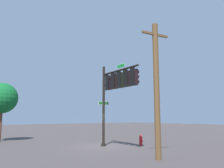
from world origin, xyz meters
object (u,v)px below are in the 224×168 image
at_px(utility_pole, 157,87).
at_px(fire_hydrant, 141,140).
at_px(signal_pole_assembly, 117,86).
at_px(tree_near, 2,98).

xyz_separation_m(utility_pole, fire_hydrant, (-5.12, 3.78, -3.43)).
distance_m(signal_pole_assembly, utility_pole, 4.89).
bearing_deg(fire_hydrant, utility_pole, -36.44).
bearing_deg(fire_hydrant, signal_pole_assembly, -81.64).
height_order(utility_pole, fire_hydrant, utility_pole).
bearing_deg(tree_near, utility_pole, 16.11).
height_order(fire_hydrant, tree_near, tree_near).
bearing_deg(utility_pole, signal_pole_assembly, 167.48).
xyz_separation_m(utility_pole, tree_near, (-15.34, -4.43, 0.17)).
xyz_separation_m(signal_pole_assembly, fire_hydrant, (-0.40, 2.73, -4.12)).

